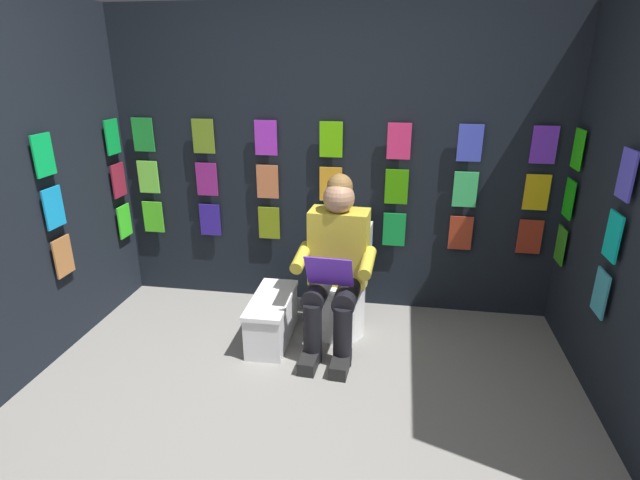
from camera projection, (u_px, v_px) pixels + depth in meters
The scene contains 7 objects.
ground_plane at pixel (274, 479), 2.35m from camera, with size 30.00×30.00×0.00m, color gray.
display_wall_back at pixel (332, 164), 3.74m from camera, with size 3.49×0.14×2.28m.
display_wall_left at pixel (636, 212), 2.56m from camera, with size 0.14×1.89×2.28m.
display_wall_right at pixel (38, 186), 3.09m from camera, with size 0.14×1.89×2.28m.
toilet at pixel (341, 287), 3.58m from camera, with size 0.41×0.56×0.77m.
person_reading at pixel (336, 264), 3.28m from camera, with size 0.54×0.70×1.19m.
comic_longbox_near at pixel (272, 318), 3.47m from camera, with size 0.27×0.62×0.33m.
Camera 1 is at (-0.51, 1.74, 1.89)m, focal length 27.48 mm.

